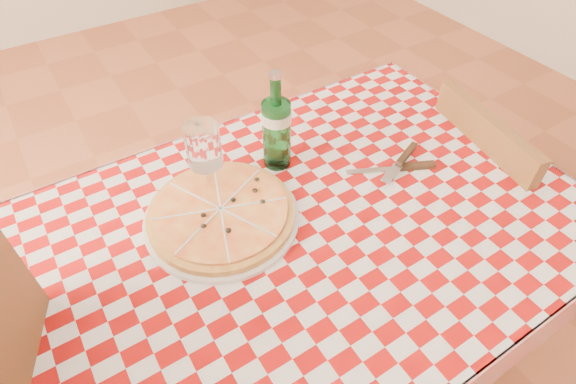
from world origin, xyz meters
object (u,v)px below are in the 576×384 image
(dining_table, at_px, (308,249))
(chair_near, at_px, (479,203))
(water_bottle, at_px, (276,121))
(wine_glass, at_px, (206,162))
(pizza_plate, at_px, (221,213))

(dining_table, distance_m, chair_near, 0.68)
(dining_table, bearing_deg, chair_near, -3.18)
(chair_near, bearing_deg, water_bottle, 167.61)
(dining_table, xyz_separation_m, wine_glass, (-0.15, 0.21, 0.20))
(pizza_plate, xyz_separation_m, water_bottle, (0.21, 0.10, 0.11))
(chair_near, bearing_deg, pizza_plate, 179.83)
(chair_near, xyz_separation_m, pizza_plate, (-0.82, 0.15, 0.30))
(water_bottle, height_order, wine_glass, water_bottle)
(dining_table, bearing_deg, wine_glass, 125.61)
(pizza_plate, bearing_deg, water_bottle, 25.71)
(dining_table, xyz_separation_m, water_bottle, (0.05, 0.22, 0.23))
(pizza_plate, relative_size, water_bottle, 1.35)
(chair_near, bearing_deg, wine_glass, 173.46)
(chair_near, height_order, water_bottle, water_bottle)
(dining_table, relative_size, water_bottle, 4.51)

